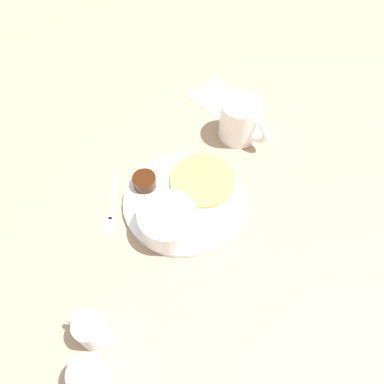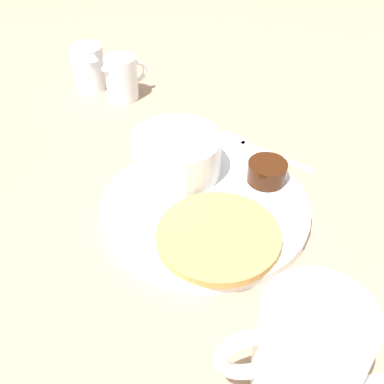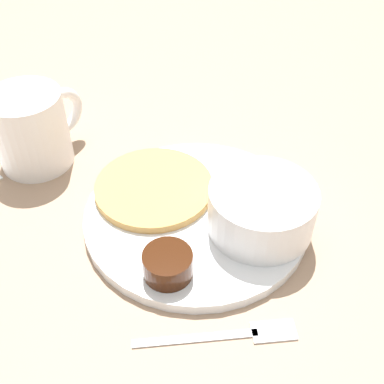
% 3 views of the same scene
% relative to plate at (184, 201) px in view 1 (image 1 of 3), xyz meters
% --- Properties ---
extents(ground_plane, '(4.00, 4.00, 0.00)m').
position_rel_plate_xyz_m(ground_plane, '(0.00, 0.00, -0.01)').
color(ground_plane, '#9E7F66').
extents(plate, '(0.23, 0.23, 0.01)m').
position_rel_plate_xyz_m(plate, '(0.00, 0.00, 0.00)').
color(plate, white).
rests_on(plate, ground_plane).
extents(pancake_stack, '(0.13, 0.13, 0.01)m').
position_rel_plate_xyz_m(pancake_stack, '(0.00, 0.06, 0.01)').
color(pancake_stack, tan).
rests_on(pancake_stack, plate).
extents(bowl, '(0.11, 0.11, 0.05)m').
position_rel_plate_xyz_m(bowl, '(0.02, -0.06, 0.03)').
color(bowl, white).
rests_on(bowl, plate).
extents(syrup_cup, '(0.05, 0.05, 0.02)m').
position_rel_plate_xyz_m(syrup_cup, '(-0.08, -0.02, 0.02)').
color(syrup_cup, '#38190A').
rests_on(syrup_cup, plate).
extents(butter_ramekin, '(0.04, 0.04, 0.04)m').
position_rel_plate_xyz_m(butter_ramekin, '(0.01, -0.08, 0.02)').
color(butter_ramekin, white).
rests_on(butter_ramekin, plate).
extents(coffee_mug, '(0.12, 0.08, 0.09)m').
position_rel_plate_xyz_m(coffee_mug, '(-0.03, 0.21, 0.04)').
color(coffee_mug, white).
rests_on(coffee_mug, ground_plane).
extents(creamer_pitcher_near, '(0.07, 0.05, 0.07)m').
position_rel_plate_xyz_m(creamer_pitcher_near, '(0.06, -0.28, 0.03)').
color(creamer_pitcher_near, white).
rests_on(creamer_pitcher_near, ground_plane).
extents(creamer_pitcher_far, '(0.05, 0.07, 0.07)m').
position_rel_plate_xyz_m(creamer_pitcher_far, '(0.10, -0.32, 0.03)').
color(creamer_pitcher_far, white).
rests_on(creamer_pitcher_far, ground_plane).
extents(fork, '(0.10, 0.11, 0.00)m').
position_rel_plate_xyz_m(fork, '(-0.09, -0.10, -0.00)').
color(fork, silver).
rests_on(fork, ground_plane).
extents(napkin, '(0.13, 0.10, 0.00)m').
position_rel_plate_xyz_m(napkin, '(-0.13, 0.27, -0.00)').
color(napkin, white).
rests_on(napkin, ground_plane).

